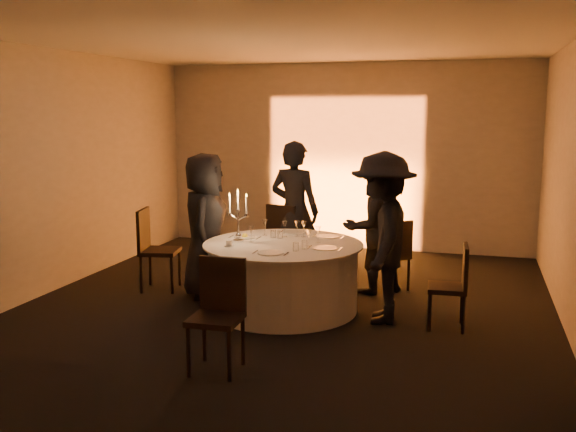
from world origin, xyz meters
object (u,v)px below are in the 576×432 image
(chair_right, at_px, (454,282))
(chair_back_left, at_px, (285,236))
(chair_left, at_px, (153,244))
(chair_front, at_px, (219,307))
(chair_back_right, at_px, (394,251))
(guest_back_left, at_px, (295,211))
(coffee_cup, at_px, (229,243))
(guest_back_right, at_px, (372,228))
(guest_right, at_px, (382,238))
(candelabra, at_px, (238,223))
(banquet_table, at_px, (283,277))
(guest_left, at_px, (205,226))

(chair_right, bearing_deg, chair_back_left, -126.47)
(chair_back_left, relative_size, chair_right, 1.14)
(chair_left, relative_size, chair_front, 1.05)
(chair_right, bearing_deg, chair_back_right, -151.71)
(chair_right, height_order, guest_back_left, guest_back_left)
(coffee_cup, bearing_deg, guest_back_right, 43.61)
(guest_back_right, relative_size, guest_right, 0.89)
(guest_right, bearing_deg, candelabra, -95.21)
(guest_back_right, distance_m, coffee_cup, 1.90)
(guest_back_right, xyz_separation_m, candelabra, (-1.37, -1.05, 0.17))
(chair_right, height_order, candelabra, candelabra)
(guest_back_left, bearing_deg, chair_right, 156.31)
(banquet_table, xyz_separation_m, guest_back_left, (-0.23, 1.30, 0.54))
(guest_left, bearing_deg, guest_back_left, -52.02)
(chair_left, bearing_deg, guest_back_left, -70.43)
(banquet_table, relative_size, chair_right, 2.03)
(chair_right, distance_m, chair_front, 2.55)
(guest_back_right, relative_size, candelabra, 2.68)
(guest_right, bearing_deg, guest_back_right, -169.70)
(chair_back_right, distance_m, guest_back_left, 1.41)
(chair_left, height_order, chair_back_right, chair_left)
(guest_right, relative_size, coffee_cup, 16.61)
(guest_left, xyz_separation_m, candelabra, (0.54, -0.30, 0.11))
(chair_back_right, bearing_deg, guest_right, 49.54)
(chair_back_right, xyz_separation_m, candelabra, (-1.62, -1.18, 0.48))
(chair_front, distance_m, guest_back_left, 3.08)
(chair_front, xyz_separation_m, coffee_cup, (-0.47, 1.45, 0.25))
(guest_back_left, distance_m, guest_back_right, 1.13)
(guest_left, height_order, guest_back_right, guest_left)
(banquet_table, relative_size, guest_back_left, 0.97)
(guest_back_left, distance_m, candelabra, 1.37)
(chair_back_right, distance_m, coffee_cup, 2.20)
(chair_back_right, xyz_separation_m, coffee_cup, (-1.63, -1.44, 0.30))
(coffee_cup, bearing_deg, chair_back_right, 41.50)
(chair_front, height_order, guest_back_right, guest_back_right)
(guest_back_left, bearing_deg, coffee_cup, 89.62)
(guest_back_left, bearing_deg, banquet_table, 110.14)
(chair_back_right, bearing_deg, chair_right, 80.51)
(chair_back_left, height_order, guest_back_right, guest_back_right)
(chair_back_right, bearing_deg, guest_back_left, -48.43)
(chair_right, height_order, chair_front, chair_front)
(guest_back_left, bearing_deg, candelabra, 87.92)
(chair_back_left, relative_size, coffee_cup, 9.20)
(chair_front, xyz_separation_m, guest_left, (-1.00, 2.01, 0.32))
(guest_back_right, distance_m, candelabra, 1.73)
(chair_right, relative_size, guest_back_right, 0.55)
(guest_back_right, bearing_deg, guest_right, 64.00)
(chair_left, height_order, chair_front, chair_left)
(chair_back_left, bearing_deg, guest_right, 150.39)
(chair_back_right, relative_size, chair_front, 0.92)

